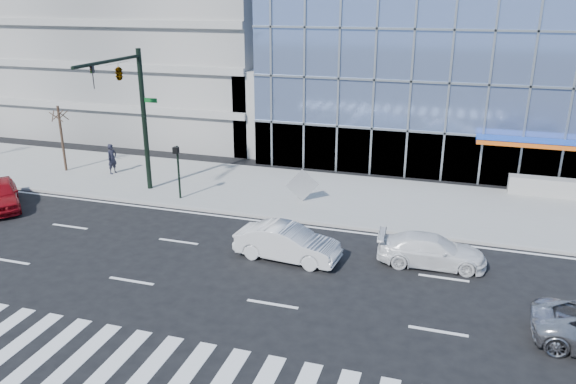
% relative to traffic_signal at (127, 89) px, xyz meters
% --- Properties ---
extents(ground, '(160.00, 160.00, 0.00)m').
position_rel_traffic_signal_xyz_m(ground, '(11.00, -4.57, -6.16)').
color(ground, black).
rests_on(ground, ground).
extents(sidewalk, '(120.00, 8.00, 0.15)m').
position_rel_traffic_signal_xyz_m(sidewalk, '(11.00, 3.43, -6.09)').
color(sidewalk, gray).
rests_on(sidewalk, ground).
extents(parking_garage, '(24.00, 24.00, 20.00)m').
position_rel_traffic_signal_xyz_m(parking_garage, '(-9.00, 21.43, 3.84)').
color(parking_garage, gray).
rests_on(parking_garage, ground).
extents(ramp_block, '(6.00, 8.00, 6.00)m').
position_rel_traffic_signal_xyz_m(ramp_block, '(5.00, 13.43, -3.16)').
color(ramp_block, gray).
rests_on(ramp_block, ground).
extents(traffic_signal, '(1.14, 5.74, 8.00)m').
position_rel_traffic_signal_xyz_m(traffic_signal, '(0.00, 0.00, 0.00)').
color(traffic_signal, black).
rests_on(traffic_signal, sidewalk).
extents(ped_signal_post, '(0.30, 0.33, 3.00)m').
position_rel_traffic_signal_xyz_m(ped_signal_post, '(2.50, 0.37, -4.02)').
color(ped_signal_post, black).
rests_on(ped_signal_post, sidewalk).
extents(street_tree_near, '(1.10, 1.10, 4.23)m').
position_rel_traffic_signal_xyz_m(street_tree_near, '(-7.00, 2.93, -2.39)').
color(street_tree_near, '#332319').
rests_on(street_tree_near, sidewalk).
extents(white_suv, '(4.64, 2.12, 1.32)m').
position_rel_traffic_signal_xyz_m(white_suv, '(16.39, -3.48, -5.51)').
color(white_suv, white).
rests_on(white_suv, ground).
extents(white_sedan, '(4.71, 2.02, 1.51)m').
position_rel_traffic_signal_xyz_m(white_sedan, '(10.39, -4.76, -5.41)').
color(white_sedan, silver).
rests_on(white_sedan, ground).
extents(red_sedan, '(4.52, 4.51, 1.55)m').
position_rel_traffic_signal_xyz_m(red_sedan, '(-6.19, -3.48, -5.39)').
color(red_sedan, maroon).
rests_on(red_sedan, ground).
extents(pedestrian, '(0.61, 0.78, 1.91)m').
position_rel_traffic_signal_xyz_m(pedestrian, '(-3.72, 3.31, -5.06)').
color(pedestrian, black).
rests_on(pedestrian, sidewalk).
extents(tilted_panel, '(1.73, 0.73, 1.84)m').
position_rel_traffic_signal_xyz_m(tilted_panel, '(9.12, 2.01, -5.10)').
color(tilted_panel, '#A2A2A2').
rests_on(tilted_panel, sidewalk).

